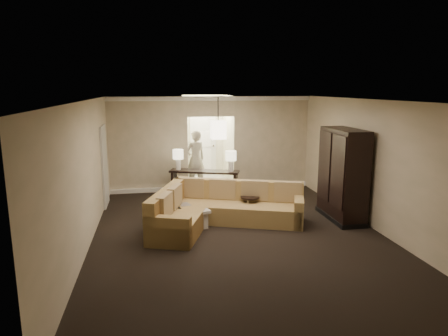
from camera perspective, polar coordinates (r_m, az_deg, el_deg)
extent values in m
plane|color=black|center=(8.47, 2.18, -9.68)|extent=(8.00, 8.00, 0.00)
cube|color=beige|center=(11.95, -1.84, 3.50)|extent=(6.00, 0.04, 2.80)
cube|color=beige|center=(4.41, 13.60, -10.91)|extent=(6.00, 0.04, 2.80)
cube|color=beige|center=(8.00, -19.25, -1.12)|extent=(0.04, 8.00, 2.80)
cube|color=beige|center=(9.18, 20.87, 0.33)|extent=(0.04, 8.00, 2.80)
cube|color=white|center=(7.90, 2.33, 9.61)|extent=(6.00, 8.00, 0.02)
cube|color=white|center=(11.79, -1.84, 9.88)|extent=(6.00, 0.10, 0.12)
cube|color=white|center=(12.16, -1.76, -2.80)|extent=(6.00, 0.10, 0.12)
cube|color=silver|center=(10.78, -16.69, 0.26)|extent=(0.05, 0.90, 2.10)
cube|color=silver|center=(13.19, -2.43, -1.94)|extent=(1.40, 2.00, 0.01)
cube|color=beige|center=(12.86, -5.58, 4.02)|extent=(0.04, 2.00, 2.80)
cube|color=beige|center=(13.04, 0.58, 4.17)|extent=(0.04, 2.00, 2.80)
cube|color=beige|center=(13.92, -3.03, 4.62)|extent=(1.40, 0.04, 2.80)
cube|color=silver|center=(13.94, -3.00, 3.17)|extent=(0.90, 0.05, 2.10)
cube|color=brown|center=(9.31, 1.71, -6.31)|extent=(3.19, 1.91, 0.43)
cube|color=brown|center=(8.44, -6.75, -8.29)|extent=(1.35, 1.66, 0.43)
cube|color=brown|center=(9.50, 2.01, -3.12)|extent=(2.96, 1.27, 0.47)
cube|color=brown|center=(8.86, -7.98, -4.30)|extent=(1.06, 2.39, 0.47)
cube|color=brown|center=(9.19, 10.61, -6.06)|extent=(0.50, 0.93, 0.63)
cube|color=brown|center=(7.85, -8.05, -9.05)|extent=(0.93, 0.50, 0.63)
cube|color=olive|center=(9.66, -4.65, -2.78)|extent=(0.65, 0.37, 0.47)
cube|color=olive|center=(9.50, -0.17, -2.98)|extent=(0.65, 0.37, 0.47)
cube|color=olive|center=(9.40, 4.44, -3.17)|extent=(0.65, 0.37, 0.47)
cube|color=olive|center=(9.37, 9.11, -3.34)|extent=(0.65, 0.37, 0.47)
cube|color=olive|center=(8.91, -7.03, -4.04)|extent=(0.36, 0.63, 0.47)
cube|color=olive|center=(8.26, -8.46, -5.34)|extent=(0.36, 0.63, 0.47)
cube|color=silver|center=(9.08, -6.22, -7.06)|extent=(1.16, 1.16, 0.36)
cube|color=silver|center=(9.02, -6.25, -5.80)|extent=(1.29, 1.29, 0.06)
cube|color=black|center=(8.94, -6.46, -5.67)|extent=(0.09, 0.18, 0.02)
cube|color=#BFB3A7|center=(9.20, -5.64, -5.19)|extent=(0.31, 0.37, 0.01)
cube|color=black|center=(11.25, -2.82, -0.49)|extent=(1.99, 1.06, 0.05)
cube|color=black|center=(11.54, -7.13, -2.15)|extent=(0.20, 0.40, 0.71)
cube|color=black|center=(11.18, 1.65, -2.51)|extent=(0.20, 0.40, 0.71)
cube|color=black|center=(11.39, -2.79, -3.55)|extent=(1.89, 0.99, 0.04)
cube|color=black|center=(9.64, 16.61, -0.92)|extent=(0.59, 1.42, 2.13)
cube|color=black|center=(9.17, 15.95, -0.54)|extent=(0.03, 0.63, 1.62)
cube|color=black|center=(9.80, 14.15, 0.31)|extent=(0.03, 0.63, 1.62)
cube|color=black|center=(9.90, 16.27, -6.67)|extent=(0.63, 1.48, 0.10)
cylinder|color=black|center=(9.36, 3.74, -4.17)|extent=(0.45, 0.45, 0.04)
torus|color=silver|center=(9.49, 3.70, -6.70)|extent=(0.37, 0.37, 0.02)
cylinder|color=silver|center=(9.48, 4.73, -5.70)|extent=(0.02, 0.02, 0.53)
cylinder|color=silver|center=(9.55, 2.99, -5.54)|extent=(0.02, 0.02, 0.53)
cylinder|color=silver|center=(9.28, 3.43, -6.06)|extent=(0.02, 0.02, 0.53)
cylinder|color=white|center=(11.39, -6.55, 0.53)|extent=(0.14, 0.14, 0.31)
cylinder|color=#F9EDBB|center=(11.34, -6.58, 1.96)|extent=(0.30, 0.30, 0.27)
cylinder|color=white|center=(11.08, 0.99, 0.30)|extent=(0.14, 0.14, 0.31)
cylinder|color=#F9EDBB|center=(11.03, 0.99, 1.77)|extent=(0.30, 0.30, 0.27)
cylinder|color=black|center=(10.57, -0.85, 8.45)|extent=(0.02, 0.02, 0.60)
cube|color=#FFEBC6|center=(10.61, -0.84, 5.49)|extent=(0.38, 0.38, 0.48)
imported|color=beige|center=(12.26, -4.11, 1.71)|extent=(0.84, 0.72, 1.97)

